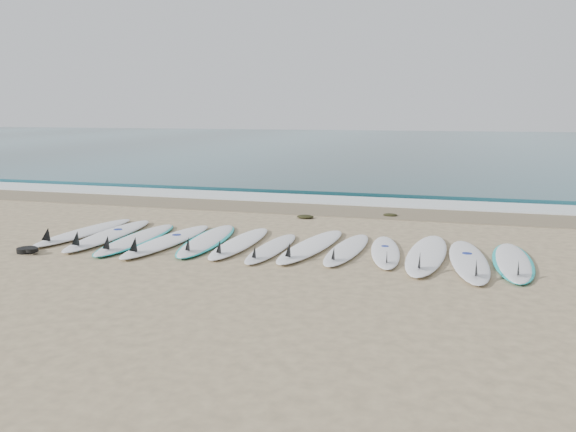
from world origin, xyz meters
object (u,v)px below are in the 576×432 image
(surfboard_0, at_px, (83,232))
(surfboard_12, at_px, (513,262))
(surfboard_6, at_px, (271,248))
(leash_coil, at_px, (28,250))

(surfboard_0, distance_m, surfboard_12, 7.85)
(surfboard_12, bearing_deg, surfboard_0, -178.29)
(surfboard_6, height_order, surfboard_12, surfboard_12)
(surfboard_6, relative_size, leash_coil, 5.02)
(surfboard_0, xyz_separation_m, leash_coil, (-0.05, -1.46, -0.01))
(leash_coil, bearing_deg, surfboard_12, 10.32)
(surfboard_0, relative_size, surfboard_12, 1.10)
(surfboard_0, relative_size, surfboard_6, 1.22)
(surfboard_6, relative_size, surfboard_12, 0.90)
(surfboard_0, height_order, surfboard_12, surfboard_0)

